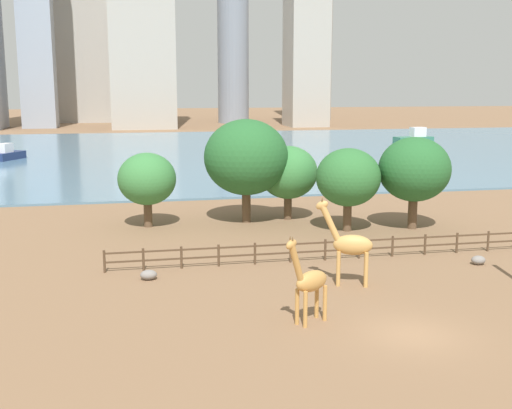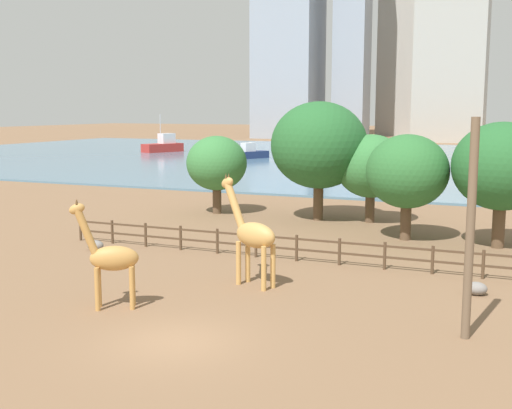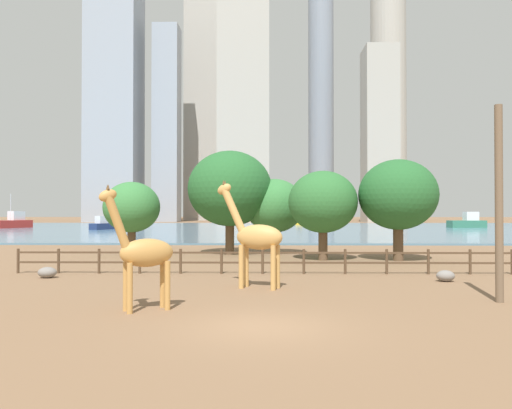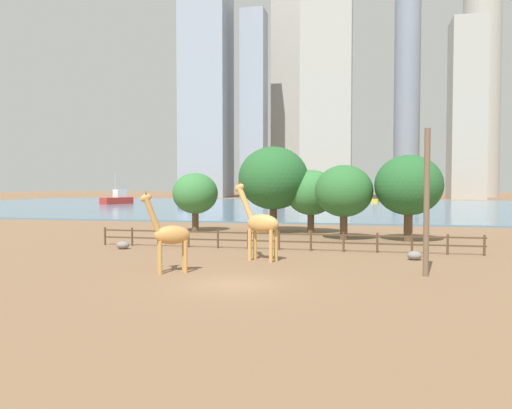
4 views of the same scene
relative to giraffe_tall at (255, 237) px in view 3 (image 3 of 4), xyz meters
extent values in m
plane|color=brown|center=(0.31, 72.87, -2.19)|extent=(400.00, 400.00, 0.00)
cube|color=slate|center=(0.31, 69.87, -2.09)|extent=(180.00, 86.00, 0.20)
cylinder|color=tan|center=(-0.61, -0.09, -1.26)|extent=(0.28, 0.28, 1.86)
cylinder|color=tan|center=(-0.41, 0.45, -1.26)|extent=(0.28, 0.28, 1.86)
cylinder|color=tan|center=(0.74, -0.57, -1.26)|extent=(0.28, 0.28, 1.86)
cylinder|color=tan|center=(0.94, -0.03, -1.26)|extent=(0.28, 0.28, 1.86)
ellipsoid|color=tan|center=(0.17, -0.06, -0.01)|extent=(2.21, 1.47, 1.07)
cylinder|color=tan|center=(-0.97, 0.35, 1.13)|extent=(1.22, 0.71, 2.00)
ellipsoid|color=tan|center=(-1.38, 0.50, 2.06)|extent=(0.85, 0.58, 0.67)
cone|color=brown|center=(-1.41, 0.42, 2.37)|extent=(0.13, 0.13, 0.20)
cone|color=brown|center=(-1.35, 0.58, 2.37)|extent=(0.13, 0.13, 0.20)
cylinder|color=#C18C47|center=(-3.91, -5.39, -1.38)|extent=(0.26, 0.26, 1.62)
cylinder|color=#C18C47|center=(-4.16, -4.95, -1.38)|extent=(0.26, 0.26, 1.62)
cylinder|color=#C18C47|center=(-2.83, -4.76, -1.38)|extent=(0.26, 0.26, 1.62)
cylinder|color=#C18C47|center=(-3.08, -4.32, -1.38)|extent=(0.26, 0.26, 1.62)
ellipsoid|color=#C18C47|center=(-3.49, -4.85, -0.29)|extent=(1.91, 1.52, 0.94)
cylinder|color=#C18C47|center=(-4.34, -5.34, 0.74)|extent=(0.91, 0.69, 1.79)
ellipsoid|color=#C18C47|center=(-4.60, -5.49, 1.59)|extent=(0.73, 0.59, 0.55)
cone|color=brown|center=(-4.56, -5.55, 1.86)|extent=(0.12, 0.12, 0.17)
cone|color=brown|center=(-4.64, -5.43, 1.86)|extent=(0.12, 0.12, 0.17)
cylinder|color=brown|center=(8.86, -3.14, 1.37)|extent=(0.28, 0.28, 7.13)
ellipsoid|color=gray|center=(8.83, 2.19, -1.93)|extent=(0.84, 0.70, 0.53)
ellipsoid|color=gray|center=(-10.32, 3.05, -1.92)|extent=(0.91, 0.72, 0.54)
cylinder|color=#4C3826|center=(-12.69, 4.87, -1.54)|extent=(0.14, 0.14, 1.30)
cylinder|color=#4C3826|center=(-10.53, 4.87, -1.54)|extent=(0.14, 0.14, 1.30)
cylinder|color=#4C3826|center=(-8.37, 4.87, -1.54)|extent=(0.14, 0.14, 1.30)
cylinder|color=#4C3826|center=(-6.21, 4.87, -1.54)|extent=(0.14, 0.14, 1.30)
cylinder|color=#4C3826|center=(-4.05, 4.87, -1.54)|extent=(0.14, 0.14, 1.30)
cylinder|color=#4C3826|center=(-1.89, 4.87, -1.54)|extent=(0.14, 0.14, 1.30)
cylinder|color=#4C3826|center=(0.27, 4.87, -1.54)|extent=(0.14, 0.14, 1.30)
cylinder|color=#4C3826|center=(2.43, 4.87, -1.54)|extent=(0.14, 0.14, 1.30)
cylinder|color=#4C3826|center=(4.59, 4.87, -1.54)|extent=(0.14, 0.14, 1.30)
cylinder|color=#4C3826|center=(6.74, 4.87, -1.54)|extent=(0.14, 0.14, 1.30)
cylinder|color=#4C3826|center=(8.90, 4.87, -1.54)|extent=(0.14, 0.14, 1.30)
cylinder|color=#4C3826|center=(11.06, 4.87, -1.54)|extent=(0.14, 0.14, 1.30)
cylinder|color=#4C3826|center=(13.22, 4.87, -1.54)|extent=(0.14, 0.14, 1.30)
cube|color=#4C3826|center=(0.31, 4.87, -1.09)|extent=(26.10, 0.08, 0.10)
cube|color=#4C3826|center=(0.31, 4.87, -1.61)|extent=(26.10, 0.08, 0.10)
cylinder|color=brown|center=(4.26, 12.23, -1.16)|extent=(0.61, 0.61, 2.06)
ellipsoid|color=#2D6B33|center=(4.26, 12.23, 1.72)|extent=(4.63, 4.63, 4.17)
cylinder|color=brown|center=(9.22, 12.00, -1.04)|extent=(0.66, 0.66, 2.31)
ellipsoid|color=#26602D|center=(9.22, 12.00, 2.20)|extent=(5.21, 5.21, 4.69)
cylinder|color=brown|center=(-9.80, 16.51, -1.25)|extent=(0.63, 0.63, 1.89)
ellipsoid|color=#387A3D|center=(-9.80, 16.51, 1.41)|extent=(4.29, 4.29, 3.86)
cylinder|color=brown|center=(-2.32, 16.70, -0.96)|extent=(0.67, 0.67, 2.46)
ellipsoid|color=#26602D|center=(-2.32, 16.70, 2.83)|extent=(6.41, 6.41, 5.77)
cylinder|color=brown|center=(1.09, 17.13, -1.26)|extent=(0.62, 0.62, 1.88)
ellipsoid|color=#387A3D|center=(1.09, 17.13, 1.52)|extent=(4.59, 4.59, 4.13)
cube|color=gold|center=(8.17, 93.94, -1.58)|extent=(2.04, 4.32, 0.83)
cube|color=#333338|center=(8.10, 93.43, -0.66)|extent=(1.19, 1.62, 1.00)
cube|color=#B22D28|center=(-47.01, 70.89, -1.28)|extent=(5.22, 7.55, 1.43)
cube|color=silver|center=(-46.65, 71.71, 0.29)|extent=(2.60, 3.04, 1.71)
cylinder|color=silver|center=(-47.15, 70.57, 1.93)|extent=(0.16, 0.16, 4.99)
cube|color=#337259|center=(38.37, 73.74, -1.31)|extent=(7.10, 3.33, 1.37)
cube|color=silver|center=(39.22, 73.85, 0.19)|extent=(2.65, 1.95, 1.64)
cube|color=navy|center=(-27.19, 63.41, -1.47)|extent=(4.12, 5.56, 1.05)
cube|color=silver|center=(-27.50, 62.82, -0.31)|extent=(2.00, 2.27, 1.27)
cube|color=#939EAD|center=(-47.73, 135.68, 49.60)|extent=(15.78, 14.52, 103.58)
cube|color=#ADA89E|center=(-20.53, 162.77, 38.58)|extent=(17.62, 11.68, 81.54)
cylinder|color=gray|center=(19.29, 149.69, 43.72)|extent=(8.66, 8.66, 91.83)
cube|color=#ADA89E|center=(-6.37, 130.28, 37.49)|extent=(15.49, 11.82, 79.37)
cube|color=#ADA89E|center=(35.04, 130.91, 24.36)|extent=(9.74, 11.25, 53.11)
cube|color=#939EAD|center=(-31.60, 138.30, 29.33)|extent=(8.08, 8.29, 63.04)
cylinder|color=#ADA89E|center=(45.00, 160.53, 48.35)|extent=(12.71, 12.71, 101.09)
camera|label=1|loc=(-11.35, -30.89, 8.17)|focal=45.00mm
camera|label=2|loc=(10.32, -24.18, 5.15)|focal=45.00mm
camera|label=3|loc=(0.45, -21.28, 1.08)|focal=35.00mm
camera|label=4|loc=(6.01, -28.30, 2.25)|focal=35.00mm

